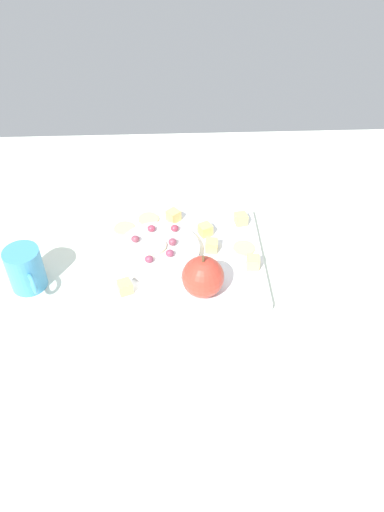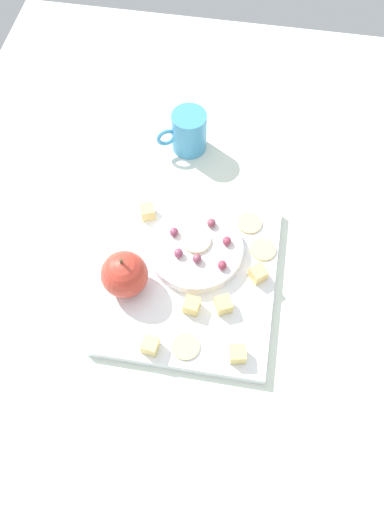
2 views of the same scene
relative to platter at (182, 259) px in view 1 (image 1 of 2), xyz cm
name	(u,v)px [view 1 (image 1 of 2)]	position (x,y,z in cm)	size (l,w,h in cm)	color
table	(207,268)	(5.00, 0.34, -3.15)	(148.65, 104.64, 4.42)	silver
platter	(182,259)	(0.00, 0.00, 0.00)	(32.06, 28.22, 1.88)	white
serving_dish	(159,251)	(-4.62, 0.42, 1.98)	(16.25, 16.25, 2.09)	white
apple_whole	(203,277)	(3.51, -9.96, 4.80)	(7.72, 7.72, 7.72)	#BF392B
apple_stem	(203,259)	(3.51, -9.96, 9.26)	(0.50, 0.50, 1.20)	brown
cheese_cube_0	(241,219)	(12.83, 9.73, 2.16)	(2.45, 2.45, 2.45)	#E4CA6F
cheese_cube_1	(173,216)	(-1.56, 11.43, 2.16)	(2.45, 2.45, 2.45)	#F3C76F
cheese_cube_2	(211,246)	(5.95, 1.43, 2.16)	(2.45, 2.45, 2.45)	#EFCD6D
cheese_cube_3	(125,287)	(-10.77, -9.32, 2.16)	(2.45, 2.45, 2.45)	#E3C870
cheese_cube_4	(253,262)	(13.65, -3.81, 2.16)	(2.45, 2.45, 2.45)	#ECCE75
cheese_cube_5	(204,230)	(4.84, 6.48, 2.16)	(2.45, 2.45, 2.45)	#E3C36C
cracker_0	(149,219)	(-6.98, 11.83, 1.14)	(4.47, 4.47, 0.40)	#E3C57E
cracker_1	(124,228)	(-12.02, 8.87, 1.14)	(4.47, 4.47, 0.40)	#D9BB7F
cracker_2	(244,248)	(12.60, 1.56, 1.14)	(4.47, 4.47, 0.40)	#D4BD81
grape_0	(170,253)	(-2.41, -2.21, 3.75)	(1.67, 1.50, 1.44)	#8A3D57
grape_1	(135,239)	(-9.25, 2.35, 3.72)	(1.67, 1.50, 1.37)	#843C4C
grape_2	(151,228)	(-6.10, 5.46, 3.72)	(1.67, 1.50, 1.37)	#93364B
grape_3	(175,228)	(-1.34, 5.32, 3.74)	(1.67, 1.50, 1.43)	#923447
grape_4	(149,259)	(-6.38, -3.68, 3.73)	(1.67, 1.50, 1.41)	#843B53
grape_5	(173,242)	(-1.84, 1.03, 3.79)	(1.67, 1.50, 1.52)	#853D50
apple_slice_0	(154,247)	(-5.47, 0.09, 3.33)	(4.84, 4.84, 0.60)	beige
cup	(26,269)	(-29.47, -5.11, 3.37)	(6.82, 9.38, 8.61)	#3F8EBE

